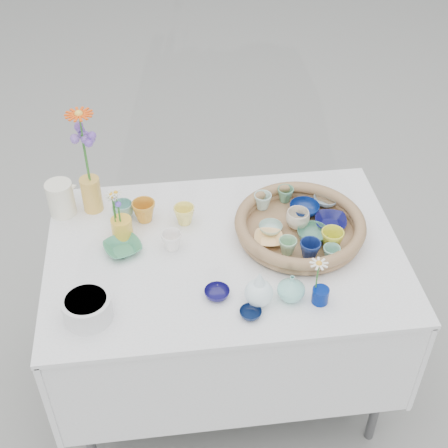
{
  "coord_description": "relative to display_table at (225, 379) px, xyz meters",
  "views": [
    {
      "loc": [
        -0.2,
        -1.61,
        2.27
      ],
      "look_at": [
        0.0,
        0.02,
        0.87
      ],
      "focal_mm": 50.0,
      "sensor_mm": 36.0,
      "label": 1
    }
  ],
  "objects": [
    {
      "name": "loose_ceramic_1",
      "position": [
        -0.13,
        0.17,
        0.8
      ],
      "size": [
        0.1,
        0.1,
        0.07
      ],
      "primitive_type": "imported",
      "rotation": [
        0.0,
        0.0,
        -0.33
      ],
      "color": "#FDEA6A",
      "rests_on": "display_table"
    },
    {
      "name": "bud_vase_seafoam",
      "position": [
        0.19,
        -0.25,
        0.81
      ],
      "size": [
        0.1,
        0.1,
        0.09
      ],
      "primitive_type": "imported",
      "rotation": [
        0.0,
        0.0,
        0.11
      ],
      "color": "#83D1C3",
      "rests_on": "display_table"
    },
    {
      "name": "loose_ceramic_0",
      "position": [
        -0.28,
        0.2,
        0.81
      ],
      "size": [
        0.1,
        0.1,
        0.08
      ],
      "primitive_type": "imported",
      "rotation": [
        0.0,
        0.0,
        0.13
      ],
      "color": "orange",
      "rests_on": "display_table"
    },
    {
      "name": "tray_ceramic_0",
      "position": [
        0.32,
        0.15,
        0.8
      ],
      "size": [
        0.14,
        0.14,
        0.03
      ],
      "primitive_type": "imported",
      "rotation": [
        0.0,
        0.0,
        -0.28
      ],
      "color": "navy",
      "rests_on": "wicker_tray"
    },
    {
      "name": "daisy_posy",
      "position": [
        -0.36,
        0.12,
        0.91
      ],
      "size": [
        0.09,
        0.09,
        0.13
      ],
      "primitive_type": null,
      "rotation": [
        0.0,
        0.0,
        -0.3
      ],
      "color": "white",
      "rests_on": "daisy_cup"
    },
    {
      "name": "display_table",
      "position": [
        0.0,
        0.0,
        0.0
      ],
      "size": [
        1.26,
        0.86,
        0.77
      ],
      "primitive_type": null,
      "color": "white",
      "rests_on": "ground"
    },
    {
      "name": "loose_ceramic_2",
      "position": [
        -0.36,
        0.04,
        0.78
      ],
      "size": [
        0.17,
        0.17,
        0.03
      ],
      "primitive_type": "imported",
      "rotation": [
        0.0,
        0.0,
        0.4
      ],
      "color": "#3F8E65",
      "rests_on": "display_table"
    },
    {
      "name": "tray_ceramic_10",
      "position": [
        0.16,
        0.01,
        0.8
      ],
      "size": [
        0.12,
        0.12,
        0.03
      ],
      "primitive_type": "imported",
      "rotation": [
        0.0,
        0.0,
        -0.18
      ],
      "color": "#FFC77B",
      "rests_on": "wicker_tray"
    },
    {
      "name": "tall_vase_yellow",
      "position": [
        -0.47,
        0.29,
        0.84
      ],
      "size": [
        0.1,
        0.1,
        0.14
      ],
      "primitive_type": "cylinder",
      "rotation": [
        0.0,
        0.0,
        0.4
      ],
      "color": "gold",
      "rests_on": "display_table"
    },
    {
      "name": "tray_ceramic_8",
      "position": [
        0.41,
        0.2,
        0.8
      ],
      "size": [
        0.11,
        0.11,
        0.03
      ],
      "primitive_type": "imported",
      "rotation": [
        0.0,
        0.0,
        -0.26
      ],
      "color": "#92B1CB",
      "rests_on": "wicker_tray"
    },
    {
      "name": "white_pitcher",
      "position": [
        -0.58,
        0.29,
        0.83
      ],
      "size": [
        0.15,
        0.12,
        0.13
      ],
      "primitive_type": null,
      "rotation": [
        0.0,
        0.0,
        -0.13
      ],
      "color": "white",
      "rests_on": "display_table"
    },
    {
      "name": "daisy_cup",
      "position": [
        -0.36,
        0.12,
        0.81
      ],
      "size": [
        0.1,
        0.1,
        0.08
      ],
      "primitive_type": "cylinder",
      "rotation": [
        0.0,
        0.0,
        0.38
      ],
      "color": "yellow",
      "rests_on": "display_table"
    },
    {
      "name": "tray_ceramic_5",
      "position": [
        0.18,
        0.06,
        0.8
      ],
      "size": [
        0.09,
        0.09,
        0.03
      ],
      "primitive_type": "imported",
      "rotation": [
        0.0,
        0.0,
        -0.06
      ],
      "color": "#9CC0B1",
      "rests_on": "wicker_tray"
    },
    {
      "name": "tray_ceramic_1",
      "position": [
        0.4,
        0.07,
        0.8
      ],
      "size": [
        0.14,
        0.14,
        0.03
      ],
      "primitive_type": "imported",
      "rotation": [
        0.0,
        0.0,
        -0.2
      ],
      "color": "#0C0D46",
      "rests_on": "wicker_tray"
    },
    {
      "name": "loose_ceramic_3",
      "position": [
        -0.18,
        0.03,
        0.8
      ],
      "size": [
        0.09,
        0.09,
        0.07
      ],
      "primitive_type": "imported",
      "rotation": [
        0.0,
        0.0,
        0.23
      ],
      "color": "white",
      "rests_on": "display_table"
    },
    {
      "name": "bud_vase_paleblue",
      "position": [
        0.08,
        -0.26,
        0.84
      ],
      "size": [
        0.1,
        0.1,
        0.14
      ],
      "primitive_type": null,
      "rotation": [
        0.0,
        0.0,
        -0.11
      ],
      "color": "white",
      "rests_on": "display_table"
    },
    {
      "name": "wicker_tray",
      "position": [
        0.28,
        0.05,
        0.8
      ],
      "size": [
        0.47,
        0.47,
        0.08
      ],
      "primitive_type": null,
      "color": "brown",
      "rests_on": "display_table"
    },
    {
      "name": "fluted_bowl",
      "position": [
        -0.47,
        -0.26,
        0.81
      ],
      "size": [
        0.2,
        0.2,
        0.08
      ],
      "primitive_type": null,
      "rotation": [
        0.0,
        0.0,
        -0.33
      ],
      "color": "silver",
      "rests_on": "display_table"
    },
    {
      "name": "loose_ceramic_5",
      "position": [
        -0.36,
        0.23,
        0.8
      ],
      "size": [
        0.09,
        0.09,
        0.06
      ],
      "primitive_type": "imported",
      "rotation": [
        0.0,
        0.0,
        0.09
      ],
      "color": "#7FBCAE",
      "rests_on": "display_table"
    },
    {
      "name": "bud_vase_cobalt",
      "position": [
        0.28,
        -0.28,
        0.79
      ],
      "size": [
        0.06,
        0.06,
        0.06
      ],
      "primitive_type": "cylinder",
      "rotation": [
        0.0,
        0.0,
        0.01
      ],
      "color": "navy",
      "rests_on": "display_table"
    },
    {
      "name": "tray_ceramic_4",
      "position": [
        0.21,
        -0.06,
        0.81
      ],
      "size": [
        0.08,
        0.08,
        0.06
      ],
      "primitive_type": "imported",
      "rotation": [
        0.0,
        0.0,
        0.34
      ],
      "color": "#8ABB8D",
      "rests_on": "wicker_tray"
    },
    {
      "name": "tray_ceramic_11",
      "position": [
        0.35,
        -0.11,
        0.81
      ],
      "size": [
        0.08,
        0.08,
        0.06
      ],
      "primitive_type": "imported",
      "rotation": [
        0.0,
        0.0,
        -0.37
      ],
      "color": "#7EBDA6",
      "rests_on": "wicker_tray"
    },
    {
      "name": "tray_ceramic_3",
      "position": [
        0.32,
        0.01,
        0.8
      ],
      "size": [
        0.13,
        0.13,
        0.04
      ],
      "primitive_type": "imported",
      "rotation": [
        0.0,
        0.0,
        0.13
      ],
      "color": "#498368",
      "rests_on": "wicker_tray"
    },
    {
      "name": "tray_ceramic_2",
      "position": [
        0.37,
        -0.05,
        0.82
      ],
      "size": [
        0.1,
        0.1,
        0.07
      ],
      "primitive_type": "imported",
      "rotation": [
        0.0,
        0.0,
        0.28
      ],
      "color": "gold",
      "rests_on": "wicker_tray"
    },
    {
      "name": "loose_ceramic_6",
      "position": [
        0.04,
        -0.31,
        0.78
      ],
      "size": [
        0.07,
        0.07,
        0.02
      ],
      "primitive_type": "imported",
      "rotation": [
        0.0,
        0.0,
        0.03
      ],
      "color": "#0A183C",
      "rests_on": "display_table"
    },
    {
      "name": "loose_ceramic_4",
      "position": [
        -0.05,
        -0.22,
        0.78
      ],
      "size": [
        0.1,
        0.1,
        0.03
      ],
      "primitive_type": "imported",
      "rotation": [
        0.0,
        0.0,
        -0.28
      ],
      "color": "#110D4A",
      "rests_on": "display_table"
    },
    {
      "name": "tray_ceramic_9",
      "position": [
        0.28,
        -0.09,
        0.82
      ],
      "size": [
        0.08,
        0.08,
        0.07
      ],
      "primitive_type": "imported",
      "rotation": [
        0.0,
        0.0,
        -0.09
      ],
      "color": "navy",
      "rests_on": "wicker_tray"
    },
    {
      "name": "tray_ceramic_6",
      "position": [
        0.17,
        0.2,
        0.81
      ],
      "size": [
        0.09,
        0.09,
        0.06
      ],
      "primitive_type": "imported",
      "rotation": [
        0.0,
        0.0,
        -0.32
      ],
      "color": "#AFD2C3",
      "rests_on": "wicker_tray"
    },
    {
      "name": "tray_ceramic_7",
      "position": [
        0.28,
        0.08,
        0.82
      ],
      "size": [
        0.11,
        0.11,
        0.07
      ],
      "primitive_type": "imported",
      "rotation": [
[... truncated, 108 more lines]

